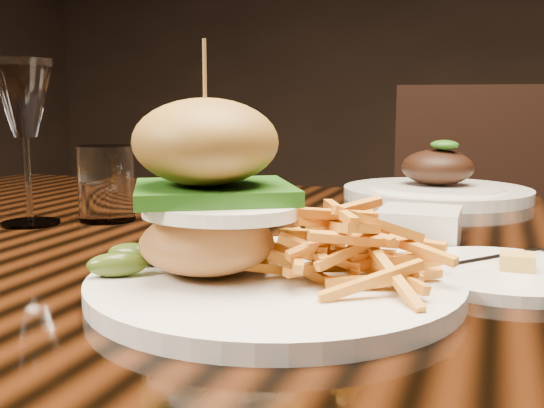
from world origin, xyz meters
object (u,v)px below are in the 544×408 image
(dining_table, at_px, (320,304))
(far_dish, at_px, (437,187))
(burger_plate, at_px, (264,230))
(chair_far, at_px, (488,257))
(wine_glass, at_px, (24,104))

(dining_table, bearing_deg, far_dish, 75.98)
(burger_plate, distance_m, chair_far, 1.15)
(burger_plate, bearing_deg, far_dish, 64.14)
(wine_glass, bearing_deg, far_dish, 41.34)
(wine_glass, distance_m, far_dish, 0.63)
(dining_table, height_order, burger_plate, burger_plate)
(far_dish, xyz_separation_m, chair_far, (0.08, 0.52, -0.23))
(burger_plate, height_order, chair_far, same)
(wine_glass, relative_size, chair_far, 0.22)
(dining_table, bearing_deg, burger_plate, -87.05)
(burger_plate, height_order, far_dish, burger_plate)
(dining_table, distance_m, burger_plate, 0.25)
(burger_plate, relative_size, wine_glass, 1.45)
(dining_table, relative_size, wine_glass, 7.76)
(dining_table, xyz_separation_m, wine_glass, (-0.37, -0.04, 0.23))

